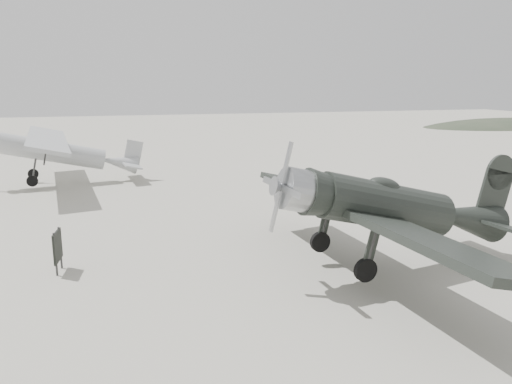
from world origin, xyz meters
TOP-DOWN VIEW (x-y plane):
  - ground at (0.00, 0.00)m, footprint 160.00×160.00m
  - hill_northeast at (50.00, 40.00)m, footprint 32.00×16.00m
  - lowwing_monoplane at (4.03, -4.97)m, footprint 8.97×12.54m
  - highwing_monoplane at (-7.63, 13.35)m, footprint 8.98×12.64m
  - sign_board at (-6.51, -2.00)m, footprint 0.20×1.00m

SIDE VIEW (x-z plane):
  - ground at x=0.00m, z-range 0.00..0.00m
  - hill_northeast at x=50.00m, z-range -2.60..2.60m
  - sign_board at x=-6.51m, z-range 0.14..1.58m
  - lowwing_monoplane at x=4.03m, z-range 0.12..4.16m
  - highwing_monoplane at x=-7.63m, z-range 0.45..4.02m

